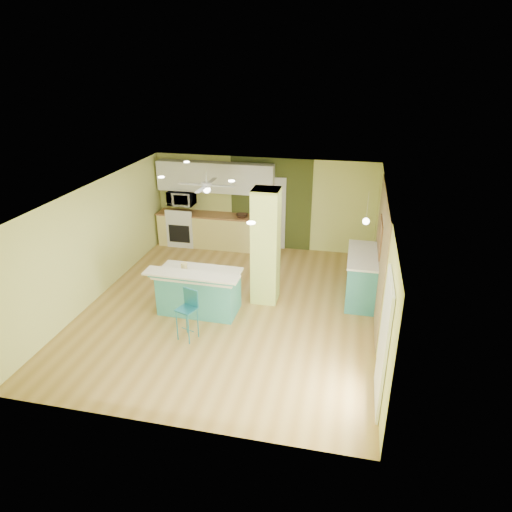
# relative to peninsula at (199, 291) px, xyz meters

# --- Properties ---
(floor) EXTENTS (6.00, 7.00, 0.01)m
(floor) POSITION_rel_peninsula_xyz_m (0.60, 0.29, -0.48)
(floor) COLOR olive
(floor) RESTS_ON ground
(ceiling) EXTENTS (6.00, 7.00, 0.01)m
(ceiling) POSITION_rel_peninsula_xyz_m (0.60, 0.29, 2.03)
(ceiling) COLOR white
(ceiling) RESTS_ON wall_back
(wall_back) EXTENTS (6.00, 0.01, 2.50)m
(wall_back) POSITION_rel_peninsula_xyz_m (0.60, 3.80, 0.78)
(wall_back) COLOR #D4DA75
(wall_back) RESTS_ON floor
(wall_front) EXTENTS (6.00, 0.01, 2.50)m
(wall_front) POSITION_rel_peninsula_xyz_m (0.60, -3.21, 0.78)
(wall_front) COLOR #D4DA75
(wall_front) RESTS_ON floor
(wall_left) EXTENTS (0.01, 7.00, 2.50)m
(wall_left) POSITION_rel_peninsula_xyz_m (-2.41, 0.29, 0.78)
(wall_left) COLOR #D4DA75
(wall_left) RESTS_ON floor
(wall_right) EXTENTS (0.01, 7.00, 2.50)m
(wall_right) POSITION_rel_peninsula_xyz_m (3.60, 0.29, 0.78)
(wall_right) COLOR #D4DA75
(wall_right) RESTS_ON floor
(wood_panel) EXTENTS (0.02, 3.40, 2.50)m
(wood_panel) POSITION_rel_peninsula_xyz_m (3.59, 0.89, 0.78)
(wood_panel) COLOR olive
(wood_panel) RESTS_ON floor
(olive_accent) EXTENTS (2.20, 0.02, 2.50)m
(olive_accent) POSITION_rel_peninsula_xyz_m (0.80, 3.78, 0.78)
(olive_accent) COLOR #3C451B
(olive_accent) RESTS_ON floor
(interior_door) EXTENTS (0.82, 0.05, 2.00)m
(interior_door) POSITION_rel_peninsula_xyz_m (0.80, 3.75, 0.53)
(interior_door) COLOR silver
(interior_door) RESTS_ON floor
(french_door) EXTENTS (0.04, 1.08, 2.10)m
(french_door) POSITION_rel_peninsula_xyz_m (3.57, -2.01, 0.58)
(french_door) COLOR white
(french_door) RESTS_ON floor
(column) EXTENTS (0.55, 0.55, 2.50)m
(column) POSITION_rel_peninsula_xyz_m (1.25, 0.79, 0.78)
(column) COLOR #C2D663
(column) RESTS_ON floor
(kitchen_run) EXTENTS (3.25, 0.63, 0.94)m
(kitchen_run) POSITION_rel_peninsula_xyz_m (-0.70, 3.49, -0.00)
(kitchen_run) COLOR #E9D87A
(kitchen_run) RESTS_ON floor
(stove) EXTENTS (0.76, 0.66, 1.08)m
(stove) POSITION_rel_peninsula_xyz_m (-1.65, 3.48, -0.01)
(stove) COLOR white
(stove) RESTS_ON floor
(upper_cabinets) EXTENTS (3.20, 0.34, 0.80)m
(upper_cabinets) POSITION_rel_peninsula_xyz_m (-0.70, 3.61, 1.48)
(upper_cabinets) COLOR silver
(upper_cabinets) RESTS_ON wall_back
(microwave) EXTENTS (0.70, 0.48, 0.39)m
(microwave) POSITION_rel_peninsula_xyz_m (-1.65, 3.49, 0.88)
(microwave) COLOR white
(microwave) RESTS_ON wall_back
(ceiling_fan) EXTENTS (1.41, 1.41, 0.61)m
(ceiling_fan) POSITION_rel_peninsula_xyz_m (-0.50, 2.29, 1.60)
(ceiling_fan) COLOR silver
(ceiling_fan) RESTS_ON ceiling
(pendant_lamp) EXTENTS (0.14, 0.14, 0.69)m
(pendant_lamp) POSITION_rel_peninsula_xyz_m (3.25, 1.04, 1.41)
(pendant_lamp) COLOR silver
(pendant_lamp) RESTS_ON ceiling
(wall_decor) EXTENTS (0.03, 0.90, 0.70)m
(wall_decor) POSITION_rel_peninsula_xyz_m (3.56, 1.09, 1.08)
(wall_decor) COLOR brown
(wall_decor) RESTS_ON wood_panel
(peninsula) EXTENTS (1.93, 1.05, 1.02)m
(peninsula) POSITION_rel_peninsula_xyz_m (0.00, 0.00, 0.00)
(peninsula) COLOR teal
(peninsula) RESTS_ON floor
(bar_stool) EXTENTS (0.42, 0.42, 0.99)m
(bar_stool) POSITION_rel_peninsula_xyz_m (0.14, -0.96, 0.19)
(bar_stool) COLOR teal
(bar_stool) RESTS_ON floor
(side_counter) EXTENTS (0.69, 1.63, 1.05)m
(side_counter) POSITION_rel_peninsula_xyz_m (3.30, 1.31, 0.05)
(side_counter) COLOR teal
(side_counter) RESTS_ON floor
(fruit_bowl) EXTENTS (0.38, 0.38, 0.08)m
(fruit_bowl) POSITION_rel_peninsula_xyz_m (0.07, 3.43, 0.51)
(fruit_bowl) COLOR #341F15
(fruit_bowl) RESTS_ON kitchen_run
(canister) EXTENTS (0.13, 0.13, 0.18)m
(canister) POSITION_rel_peninsula_xyz_m (-0.29, 0.02, 0.51)
(canister) COLOR gold
(canister) RESTS_ON peninsula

